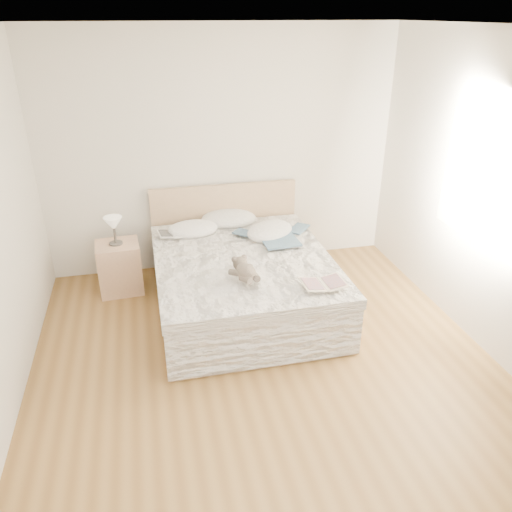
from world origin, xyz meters
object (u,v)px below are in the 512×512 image
nightstand (120,267)px  table_lamp (113,225)px  childrens_book (323,284)px  teddy_bear (246,278)px  bed (242,279)px  photo_book (173,234)px

nightstand → table_lamp: bearing=152.3°
childrens_book → teddy_bear: (-0.64, 0.23, 0.02)m
bed → table_lamp: 1.45m
bed → childrens_book: (0.56, -0.84, 0.32)m
nightstand → teddy_bear: 1.71m
nightstand → photo_book: bearing=-2.8°
childrens_book → photo_book: bearing=128.1°
bed → photo_book: bearing=138.3°
table_lamp → childrens_book: size_ratio=0.77×
bed → childrens_book: 1.06m
bed → table_lamp: bed is taller
nightstand → photo_book: (0.60, -0.03, 0.35)m
nightstand → table_lamp: (-0.01, 0.00, 0.50)m
nightstand → childrens_book: (1.80, -1.43, 0.35)m
photo_book → table_lamp: bearing=169.4°
photo_book → teddy_bear: (0.55, -1.17, 0.02)m
bed → photo_book: size_ratio=6.48×
table_lamp → photo_book: (0.61, -0.03, -0.15)m
table_lamp → nightstand: bearing=-27.7°
photo_book → childrens_book: 1.84m
table_lamp → childrens_book: 2.31m
bed → table_lamp: (-1.24, 0.60, 0.47)m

